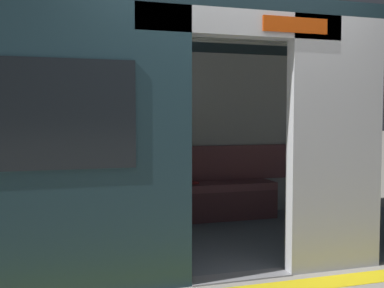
{
  "coord_description": "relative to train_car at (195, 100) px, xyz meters",
  "views": [
    {
      "loc": [
        1.4,
        3.33,
        1.29
      ],
      "look_at": [
        0.06,
        -1.12,
        1.01
      ],
      "focal_mm": 42.83,
      "sensor_mm": 36.0,
      "label": 1
    }
  ],
  "objects": [
    {
      "name": "handbag",
      "position": [
        0.47,
        -0.98,
        -0.91
      ],
      "size": [
        0.26,
        0.15,
        0.17
      ],
      "color": "brown",
      "rests_on": "bench_seat"
    },
    {
      "name": "grab_pole_door",
      "position": [
        0.31,
        0.54,
        -0.41
      ],
      "size": [
        0.04,
        0.04,
        2.08
      ],
      "primitive_type": "cylinder",
      "color": "silver",
      "rests_on": "ground_plane"
    },
    {
      "name": "person_seated",
      "position": [
        0.1,
        -0.86,
        -0.77
      ],
      "size": [
        0.55,
        0.69,
        1.18
      ],
      "color": "silver",
      "rests_on": "ground_plane"
    },
    {
      "name": "bench_seat",
      "position": [
        -0.05,
        -0.91,
        -1.1
      ],
      "size": [
        2.55,
        0.44,
        0.46
      ],
      "color": "#935156",
      "rests_on": "ground_plane"
    },
    {
      "name": "book",
      "position": [
        -0.22,
        -0.98,
        -0.98
      ],
      "size": [
        0.23,
        0.26,
        0.03
      ],
      "primitive_type": "cube",
      "rotation": [
        0.0,
        0.0,
        0.42
      ],
      "color": "#B22D2D",
      "rests_on": "bench_seat"
    },
    {
      "name": "train_car",
      "position": [
        0.0,
        0.0,
        0.0
      ],
      "size": [
        6.4,
        2.5,
        2.22
      ],
      "color": "silver",
      "rests_on": "ground_plane"
    },
    {
      "name": "ground_plane",
      "position": [
        -0.05,
        1.07,
        -1.45
      ],
      "size": [
        60.0,
        60.0,
        0.0
      ],
      "primitive_type": "plane",
      "color": "gray"
    }
  ]
}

